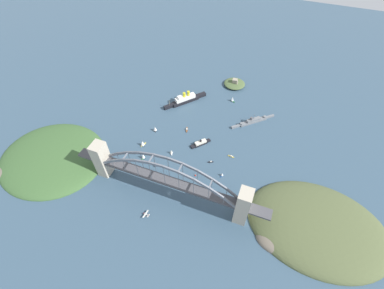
{
  "coord_description": "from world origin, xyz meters",
  "views": [
    {
      "loc": [
        90.23,
        -153.31,
        290.17
      ],
      "look_at": [
        0.0,
        79.56,
        8.0
      ],
      "focal_mm": 24.98,
      "sensor_mm": 36.0,
      "label": 1
    }
  ],
  "objects_px": {
    "naval_cruiser": "(253,121)",
    "small_boat_0": "(155,129)",
    "small_boat_6": "(143,156)",
    "small_boat_2": "(211,162)",
    "small_boat_5": "(187,129)",
    "small_boat_4": "(231,156)",
    "small_boat_9": "(142,143)",
    "fort_island_mid_harbor": "(234,84)",
    "small_boat_3": "(155,164)",
    "ocean_liner": "(185,99)",
    "small_boat_7": "(171,152)",
    "channel_marker_buoy": "(195,175)",
    "harbor_ferry_steamer": "(201,143)",
    "small_boat_1": "(232,99)",
    "small_boat_8": "(222,174)",
    "harbor_arch_bridge": "(167,180)",
    "seaplane_taxiing_near_bridge": "(146,215)"
  },
  "relations": [
    {
      "from": "naval_cruiser",
      "to": "small_boat_0",
      "type": "distance_m",
      "value": 152.08
    },
    {
      "from": "small_boat_0",
      "to": "small_boat_6",
      "type": "height_order",
      "value": "small_boat_6"
    },
    {
      "from": "small_boat_2",
      "to": "small_boat_5",
      "type": "bearing_deg",
      "value": 139.42
    },
    {
      "from": "small_boat_0",
      "to": "small_boat_4",
      "type": "xyz_separation_m",
      "value": [
        121.49,
        -7.52,
        -3.46
      ]
    },
    {
      "from": "small_boat_9",
      "to": "fort_island_mid_harbor",
      "type": "bearing_deg",
      "value": 65.63
    },
    {
      "from": "small_boat_0",
      "to": "small_boat_6",
      "type": "relative_size",
      "value": 0.92
    },
    {
      "from": "small_boat_5",
      "to": "small_boat_3",
      "type": "bearing_deg",
      "value": -100.42
    },
    {
      "from": "ocean_liner",
      "to": "naval_cruiser",
      "type": "distance_m",
      "value": 117.23
    },
    {
      "from": "small_boat_4",
      "to": "small_boat_2",
      "type": "bearing_deg",
      "value": -140.12
    },
    {
      "from": "small_boat_7",
      "to": "small_boat_9",
      "type": "distance_m",
      "value": 44.8
    },
    {
      "from": "small_boat_9",
      "to": "ocean_liner",
      "type": "bearing_deg",
      "value": 79.59
    },
    {
      "from": "channel_marker_buoy",
      "to": "small_boat_2",
      "type": "bearing_deg",
      "value": 67.12
    },
    {
      "from": "ocean_liner",
      "to": "small_boat_9",
      "type": "distance_m",
      "value": 114.83
    },
    {
      "from": "harbor_ferry_steamer",
      "to": "small_boat_5",
      "type": "distance_m",
      "value": 35.6
    },
    {
      "from": "ocean_liner",
      "to": "small_boat_1",
      "type": "bearing_deg",
      "value": 22.85
    },
    {
      "from": "naval_cruiser",
      "to": "harbor_ferry_steamer",
      "type": "distance_m",
      "value": 94.59
    },
    {
      "from": "small_boat_6",
      "to": "harbor_ferry_steamer",
      "type": "bearing_deg",
      "value": 39.25
    },
    {
      "from": "harbor_ferry_steamer",
      "to": "small_boat_0",
      "type": "distance_m",
      "value": 73.58
    },
    {
      "from": "fort_island_mid_harbor",
      "to": "small_boat_8",
      "type": "bearing_deg",
      "value": -79.41
    },
    {
      "from": "fort_island_mid_harbor",
      "to": "small_boat_2",
      "type": "distance_m",
      "value": 183.27
    },
    {
      "from": "small_boat_3",
      "to": "small_boat_7",
      "type": "height_order",
      "value": "small_boat_3"
    },
    {
      "from": "small_boat_3",
      "to": "small_boat_7",
      "type": "distance_m",
      "value": 29.91
    },
    {
      "from": "small_boat_2",
      "to": "small_boat_9",
      "type": "xyz_separation_m",
      "value": [
        -101.53,
        -5.99,
        3.79
      ]
    },
    {
      "from": "ocean_liner",
      "to": "small_boat_2",
      "type": "bearing_deg",
      "value": -52.94
    },
    {
      "from": "harbor_arch_bridge",
      "to": "small_boat_4",
      "type": "xyz_separation_m",
      "value": [
        56.63,
        84.71,
        -27.65
      ]
    },
    {
      "from": "seaplane_taxiing_near_bridge",
      "to": "small_boat_8",
      "type": "xyz_separation_m",
      "value": [
        66.42,
        86.32,
        1.16
      ]
    },
    {
      "from": "fort_island_mid_harbor",
      "to": "small_boat_0",
      "type": "xyz_separation_m",
      "value": [
        -81.82,
        -155.34,
        0.59
      ]
    },
    {
      "from": "small_boat_6",
      "to": "small_boat_7",
      "type": "height_order",
      "value": "small_boat_6"
    },
    {
      "from": "small_boat_0",
      "to": "channel_marker_buoy",
      "type": "height_order",
      "value": "small_boat_0"
    },
    {
      "from": "harbor_ferry_steamer",
      "to": "small_boat_8",
      "type": "xyz_separation_m",
      "value": [
        45.36,
        -42.03,
        0.51
      ]
    },
    {
      "from": "ocean_liner",
      "to": "small_boat_4",
      "type": "distance_m",
      "value": 136.1
    },
    {
      "from": "small_boat_1",
      "to": "small_boat_7",
      "type": "relative_size",
      "value": 1.14
    },
    {
      "from": "ocean_liner",
      "to": "small_boat_8",
      "type": "bearing_deg",
      "value": -50.34
    },
    {
      "from": "small_boat_2",
      "to": "seaplane_taxiing_near_bridge",
      "type": "bearing_deg",
      "value": -114.01
    },
    {
      "from": "small_boat_0",
      "to": "small_boat_2",
      "type": "relative_size",
      "value": 1.24
    },
    {
      "from": "naval_cruiser",
      "to": "ocean_liner",
      "type": "bearing_deg",
      "value": 176.07
    },
    {
      "from": "harbor_ferry_steamer",
      "to": "channel_marker_buoy",
      "type": "xyz_separation_m",
      "value": [
        12.53,
        -54.39,
        -1.33
      ]
    },
    {
      "from": "ocean_liner",
      "to": "small_boat_6",
      "type": "xyz_separation_m",
      "value": [
        -8.64,
        -133.81,
        -1.13
      ]
    },
    {
      "from": "naval_cruiser",
      "to": "small_boat_1",
      "type": "distance_m",
      "value": 58.59
    },
    {
      "from": "ocean_liner",
      "to": "small_boat_7",
      "type": "height_order",
      "value": "ocean_liner"
    },
    {
      "from": "harbor_arch_bridge",
      "to": "small_boat_3",
      "type": "bearing_deg",
      "value": 137.19
    },
    {
      "from": "small_boat_0",
      "to": "small_boat_3",
      "type": "bearing_deg",
      "value": -63.57
    },
    {
      "from": "small_boat_6",
      "to": "channel_marker_buoy",
      "type": "bearing_deg",
      "value": -0.94
    },
    {
      "from": "harbor_arch_bridge",
      "to": "fort_island_mid_harbor",
      "type": "height_order",
      "value": "harbor_arch_bridge"
    },
    {
      "from": "small_boat_0",
      "to": "small_boat_6",
      "type": "distance_m",
      "value": 54.73
    },
    {
      "from": "seaplane_taxiing_near_bridge",
      "to": "channel_marker_buoy",
      "type": "height_order",
      "value": "seaplane_taxiing_near_bridge"
    },
    {
      "from": "ocean_liner",
      "to": "seaplane_taxiing_near_bridge",
      "type": "xyz_separation_m",
      "value": [
        35.31,
        -209.04,
        -3.89
      ]
    },
    {
      "from": "small_boat_0",
      "to": "small_boat_8",
      "type": "relative_size",
      "value": 1.41
    },
    {
      "from": "fort_island_mid_harbor",
      "to": "small_boat_5",
      "type": "relative_size",
      "value": 3.35
    },
    {
      "from": "small_boat_3",
      "to": "small_boat_5",
      "type": "bearing_deg",
      "value": 79.58
    }
  ]
}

